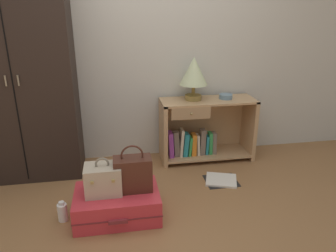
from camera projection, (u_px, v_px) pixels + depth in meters
name	position (u px, v px, depth m)	size (l,w,h in m)	color
ground_plane	(155.00, 239.00, 2.33)	(9.00, 9.00, 0.00)	olive
back_wall	(134.00, 35.00, 3.27)	(6.40, 0.10, 2.60)	beige
wardrobe	(19.00, 75.00, 2.93)	(0.97, 0.47, 1.98)	black
bookshelf	(203.00, 130.00, 3.49)	(0.99, 0.38, 0.66)	tan
table_lamp	(194.00, 73.00, 3.26)	(0.28, 0.28, 0.44)	olive
bowl	(226.00, 96.00, 3.39)	(0.14, 0.14, 0.05)	slate
suitcase_large	(117.00, 204.00, 2.56)	(0.66, 0.46, 0.22)	#D1333D
train_case	(103.00, 179.00, 2.47)	(0.28, 0.21, 0.30)	#B7A88E
handbag	(133.00, 173.00, 2.51)	(0.29, 0.16, 0.38)	#472319
bottle	(63.00, 212.00, 2.51)	(0.07, 0.07, 0.16)	white
open_book_on_floor	(221.00, 180.00, 3.11)	(0.35, 0.33, 0.02)	white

